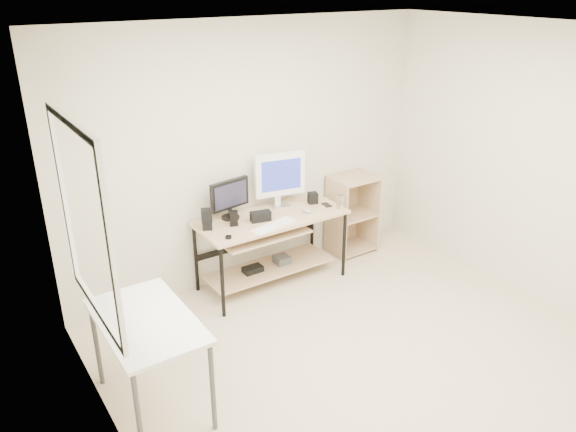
{
  "coord_description": "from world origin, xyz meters",
  "views": [
    {
      "loc": [
        -2.67,
        -2.68,
        2.94
      ],
      "look_at": [
        -0.04,
        1.3,
        0.89
      ],
      "focal_mm": 35.0,
      "sensor_mm": 36.0,
      "label": 1
    }
  ],
  "objects_px": {
    "shelf_unit": "(350,213)",
    "black_monitor": "(230,197)",
    "white_imac": "(280,176)",
    "audio_controller": "(234,218)",
    "desk": "(269,236)",
    "side_table": "(147,329)"
  },
  "relations": [
    {
      "from": "black_monitor",
      "to": "audio_controller",
      "type": "relative_size",
      "value": 2.84
    },
    {
      "from": "side_table",
      "to": "black_monitor",
      "type": "bearing_deg",
      "value": 43.02
    },
    {
      "from": "black_monitor",
      "to": "white_imac",
      "type": "bearing_deg",
      "value": -9.86
    },
    {
      "from": "black_monitor",
      "to": "white_imac",
      "type": "relative_size",
      "value": 0.76
    },
    {
      "from": "shelf_unit",
      "to": "black_monitor",
      "type": "distance_m",
      "value": 1.6
    },
    {
      "from": "white_imac",
      "to": "audio_controller",
      "type": "xyz_separation_m",
      "value": [
        -0.63,
        -0.17,
        -0.25
      ]
    },
    {
      "from": "white_imac",
      "to": "desk",
      "type": "bearing_deg",
      "value": -134.78
    },
    {
      "from": "desk",
      "to": "audio_controller",
      "type": "xyz_separation_m",
      "value": [
        -0.39,
        -0.01,
        0.29
      ]
    },
    {
      "from": "black_monitor",
      "to": "audio_controller",
      "type": "xyz_separation_m",
      "value": [
        -0.06,
        -0.18,
        -0.15
      ]
    },
    {
      "from": "desk",
      "to": "side_table",
      "type": "distance_m",
      "value": 1.97
    },
    {
      "from": "white_imac",
      "to": "side_table",
      "type": "bearing_deg",
      "value": -136.73
    },
    {
      "from": "audio_controller",
      "to": "side_table",
      "type": "bearing_deg",
      "value": -121.67
    },
    {
      "from": "desk",
      "to": "white_imac",
      "type": "distance_m",
      "value": 0.61
    },
    {
      "from": "side_table",
      "to": "white_imac",
      "type": "relative_size",
      "value": 1.76
    },
    {
      "from": "side_table",
      "to": "audio_controller",
      "type": "bearing_deg",
      "value": 39.92
    },
    {
      "from": "desk",
      "to": "audio_controller",
      "type": "height_order",
      "value": "audio_controller"
    },
    {
      "from": "side_table",
      "to": "audio_controller",
      "type": "xyz_separation_m",
      "value": [
        1.26,
        1.05,
        0.16
      ]
    },
    {
      "from": "black_monitor",
      "to": "white_imac",
      "type": "distance_m",
      "value": 0.58
    },
    {
      "from": "side_table",
      "to": "black_monitor",
      "type": "height_order",
      "value": "black_monitor"
    },
    {
      "from": "audio_controller",
      "to": "black_monitor",
      "type": "bearing_deg",
      "value": 89.86
    },
    {
      "from": "shelf_unit",
      "to": "black_monitor",
      "type": "bearing_deg",
      "value": 179.6
    },
    {
      "from": "shelf_unit",
      "to": "audio_controller",
      "type": "xyz_separation_m",
      "value": [
        -1.57,
        -0.17,
        0.37
      ]
    }
  ]
}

